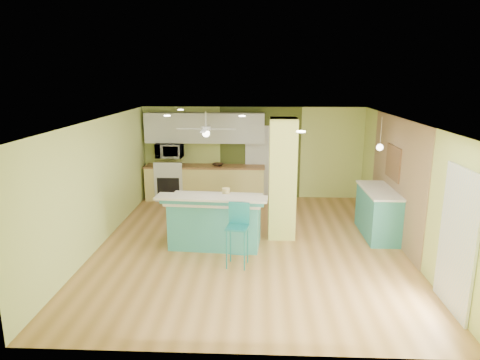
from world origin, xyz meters
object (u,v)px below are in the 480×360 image
Objects in this scene: bar_stool at (238,224)px; side_counter at (379,212)px; peninsula at (215,220)px; fruit_bowl at (218,165)px; canister at (226,193)px.

bar_stool is 0.73× the size of side_counter.
peninsula is 7.34× the size of fruit_bowl.
side_counter is 8.21× the size of canister.
peninsula is 3.28m from fruit_bowl.
side_counter is 5.44× the size of fruit_bowl.
side_counter is at bearing 11.02° from canister.
bar_stool is at bearing -73.43° from canister.
canister reaches higher than side_counter.
peninsula is 1.04m from bar_stool.
fruit_bowl is at bearing 108.85° from bar_stool.
bar_stool is 1.05m from canister.
bar_stool is (0.50, -0.88, 0.25)m from peninsula.
bar_stool is at bearing -151.40° from side_counter.
fruit_bowl is at bearing 98.25° from canister.
fruit_bowl is (-0.74, 4.12, 0.21)m from bar_stool.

